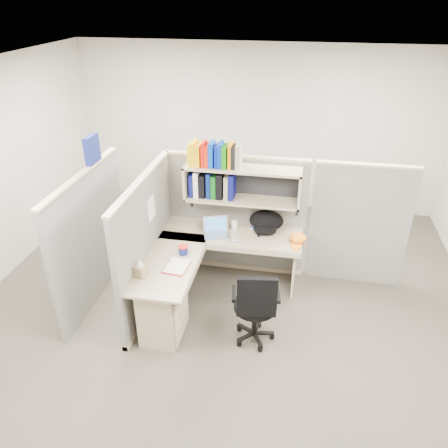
% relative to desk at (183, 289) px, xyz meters
% --- Properties ---
extents(ground, '(6.00, 6.00, 0.00)m').
position_rel_desk_xyz_m(ground, '(0.41, 0.29, -0.44)').
color(ground, '#332F28').
rests_on(ground, ground).
extents(room_shell, '(6.00, 6.00, 6.00)m').
position_rel_desk_xyz_m(room_shell, '(0.41, 0.29, 1.18)').
color(room_shell, '#B9B2A7').
rests_on(room_shell, ground).
extents(cubicle, '(3.79, 1.84, 1.95)m').
position_rel_desk_xyz_m(cubicle, '(0.04, 0.74, 0.47)').
color(cubicle, '#61625D').
rests_on(cubicle, ground).
extents(desk, '(1.74, 1.75, 0.73)m').
position_rel_desk_xyz_m(desk, '(0.00, 0.00, 0.00)').
color(desk, gray).
rests_on(desk, ground).
extents(laptop, '(0.39, 0.39, 0.22)m').
position_rel_desk_xyz_m(laptop, '(0.23, 0.75, 0.40)').
color(laptop, '#A9AAAD').
rests_on(laptop, desk).
extents(backpack, '(0.47, 0.39, 0.25)m').
position_rel_desk_xyz_m(backpack, '(0.82, 0.97, 0.42)').
color(backpack, black).
rests_on(backpack, desk).
extents(orange_cap, '(0.22, 0.25, 0.11)m').
position_rel_desk_xyz_m(orange_cap, '(1.22, 0.79, 0.35)').
color(orange_cap, orange).
rests_on(orange_cap, desk).
extents(snack_canister, '(0.11, 0.11, 0.11)m').
position_rel_desk_xyz_m(snack_canister, '(-0.06, 0.28, 0.35)').
color(snack_canister, '#0E1753').
rests_on(snack_canister, desk).
extents(tissue_box, '(0.16, 0.16, 0.20)m').
position_rel_desk_xyz_m(tissue_box, '(-0.39, -0.22, 0.39)').
color(tissue_box, '#947D54').
rests_on(tissue_box, desk).
extents(mouse, '(0.10, 0.08, 0.03)m').
position_rel_desk_xyz_m(mouse, '(0.48, 0.65, 0.31)').
color(mouse, '#8FA2CB').
rests_on(mouse, desk).
extents(paper_cup, '(0.08, 0.08, 0.11)m').
position_rel_desk_xyz_m(paper_cup, '(0.42, 0.97, 0.34)').
color(paper_cup, silver).
rests_on(paper_cup, desk).
extents(book_stack, '(0.21, 0.26, 0.11)m').
position_rel_desk_xyz_m(book_stack, '(0.69, 1.10, 0.35)').
color(book_stack, gray).
rests_on(book_stack, desk).
extents(loose_paper, '(0.25, 0.32, 0.00)m').
position_rel_desk_xyz_m(loose_paper, '(-0.06, 0.03, 0.29)').
color(loose_paper, white).
rests_on(loose_paper, desk).
extents(task_chair, '(0.53, 0.49, 0.97)m').
position_rel_desk_xyz_m(task_chair, '(0.84, -0.21, -0.10)').
color(task_chair, black).
rests_on(task_chair, ground).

